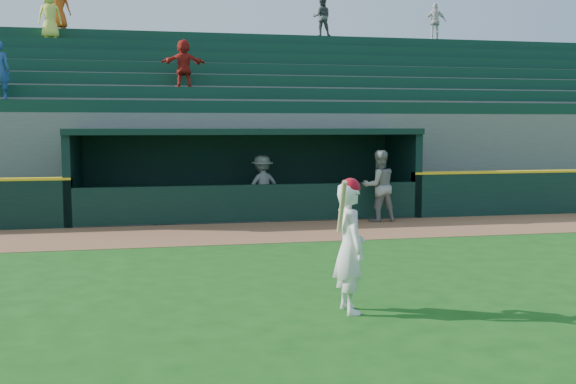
% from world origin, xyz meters
% --- Properties ---
extents(ground, '(120.00, 120.00, 0.00)m').
position_xyz_m(ground, '(0.00, 0.00, 0.00)').
color(ground, '#174D13').
rests_on(ground, ground).
extents(warning_track, '(40.00, 3.00, 0.01)m').
position_xyz_m(warning_track, '(0.00, 4.90, 0.01)').
color(warning_track, brown).
rests_on(warning_track, ground).
extents(dugout_player_front, '(0.97, 0.79, 1.89)m').
position_xyz_m(dugout_player_front, '(3.33, 6.03, 0.95)').
color(dugout_player_front, gray).
rests_on(dugout_player_front, ground).
extents(dugout_player_inside, '(1.24, 0.93, 1.71)m').
position_xyz_m(dugout_player_inside, '(0.48, 7.75, 0.86)').
color(dugout_player_inside, '#A8A8A3').
rests_on(dugout_player_inside, ground).
extents(dugout, '(9.40, 2.80, 2.46)m').
position_xyz_m(dugout, '(0.00, 8.00, 1.36)').
color(dugout, slate).
rests_on(dugout, ground).
extents(stands, '(34.50, 6.25, 7.62)m').
position_xyz_m(stands, '(-0.02, 12.58, 2.40)').
color(stands, slate).
rests_on(stands, ground).
extents(batter_at_plate, '(0.49, 0.82, 1.85)m').
position_xyz_m(batter_at_plate, '(0.17, -1.83, 0.92)').
color(batter_at_plate, white).
rests_on(batter_at_plate, ground).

